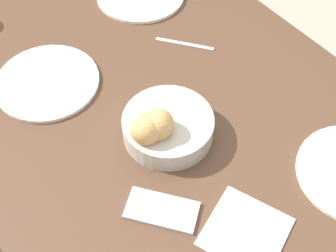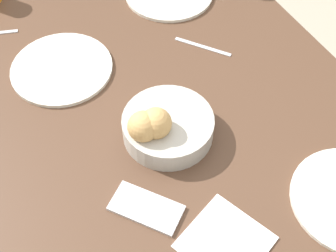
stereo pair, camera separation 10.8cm
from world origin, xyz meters
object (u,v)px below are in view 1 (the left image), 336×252
Objects in this scene: napkin at (245,232)px; plate_far_center at (47,82)px; cell_phone at (162,210)px; fork_silver at (185,44)px; bread_basket at (165,127)px.

plate_far_center is at bearing 11.88° from napkin.
plate_far_center reaches higher than cell_phone.
napkin reaches higher than fork_silver.
fork_silver is at bearing -25.44° from napkin.
bread_basket is at bearing -2.29° from napkin.
cell_phone is at bearing 37.60° from napkin.
plate_far_center is 1.32× the size of napkin.
cell_phone reaches higher than fork_silver.
napkin is at bearing -168.12° from plate_far_center.
fork_silver is (0.22, -0.23, -0.04)m from bread_basket.
napkin is (-0.61, -0.13, -0.00)m from plate_far_center.
plate_far_center is 1.63× the size of cell_phone.
napkin is (-0.51, 0.24, 0.00)m from fork_silver.
bread_basket reaches higher than fork_silver.
bread_basket is at bearing 133.61° from fork_silver.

